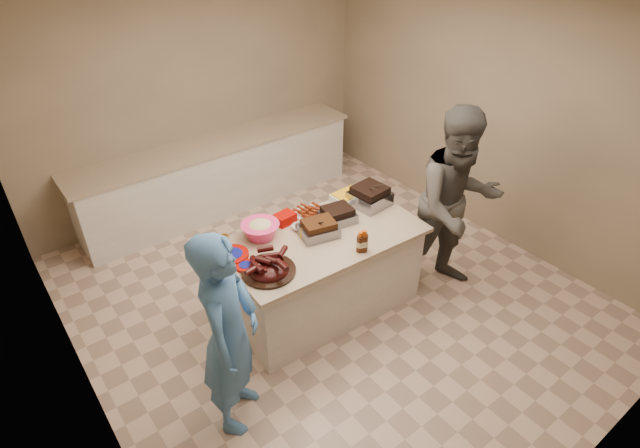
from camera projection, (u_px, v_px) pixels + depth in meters
room at (329, 295)px, 5.06m from camera, size 4.50×5.00×2.70m
back_counter at (220, 175)px, 6.26m from camera, size 3.60×0.64×0.90m
island at (323, 306)px, 4.93m from camera, size 1.85×1.04×0.85m
rib_platter at (269, 272)px, 4.03m from camera, size 0.48×0.48×0.18m
pulled_pork_tray at (319, 236)px, 4.46m from camera, size 0.37×0.31×0.10m
brisket_tray at (337, 221)px, 4.65m from camera, size 0.34×0.30×0.09m
roasting_pan at (369, 204)px, 4.90m from camera, size 0.36×0.36×0.13m
coleslaw_bowl at (261, 237)px, 4.44m from camera, size 0.36×0.36×0.23m
sausage_plate at (311, 214)px, 4.75m from camera, size 0.38×0.38×0.05m
mac_cheese_dish at (347, 199)px, 4.97m from camera, size 0.32×0.24×0.08m
bbq_bottle_a at (360, 251)px, 4.26m from camera, size 0.07×0.07×0.20m
bbq_bottle_b at (363, 251)px, 4.27m from camera, size 0.07×0.07×0.21m
mustard_bottle at (302, 238)px, 4.43m from camera, size 0.04×0.04×0.11m
sauce_bowl at (299, 229)px, 4.54m from camera, size 0.14×0.05×0.13m
plate_stack_large at (233, 257)px, 4.20m from camera, size 0.29×0.29×0.03m
plate_stack_small at (246, 267)px, 4.08m from camera, size 0.18×0.18×0.02m
plastic_cup at (224, 245)px, 4.34m from camera, size 0.10×0.10×0.10m
basket_stack at (285, 223)px, 4.63m from camera, size 0.20×0.16×0.09m
guest_blue at (240, 411)px, 3.94m from camera, size 1.64×1.63×0.41m
guest_gray at (442, 282)px, 5.23m from camera, size 1.55×2.12×0.72m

